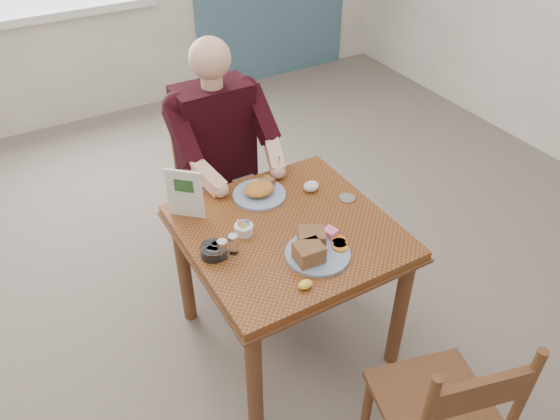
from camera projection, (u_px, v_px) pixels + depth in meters
floor at (287, 336)px, 2.92m from camera, size 6.00×6.00×0.00m
lemon_wedge at (305, 284)px, 2.15m from camera, size 0.07×0.06×0.03m
napkin at (311, 186)px, 2.67m from camera, size 0.10×0.09×0.05m
metal_dish at (347, 198)px, 2.63m from camera, size 0.10×0.10×0.01m
table at (288, 246)px, 2.53m from camera, size 0.92×0.92×0.75m
chair_far at (218, 188)px, 3.17m from camera, size 0.42×0.42×0.95m
chair_near at (442, 414)px, 2.02m from camera, size 0.51×0.51×0.95m
diner at (221, 146)px, 2.91m from camera, size 0.53×0.56×1.39m
near_plate at (315, 248)px, 2.30m from camera, size 0.33×0.33×0.09m
far_plate at (260, 191)px, 2.64m from camera, size 0.33×0.33×0.07m
caddy at (244, 229)px, 2.42m from camera, size 0.11×0.11×0.06m
shakers at (228, 247)px, 2.29m from camera, size 0.10×0.06×0.09m
creamer at (213, 251)px, 2.30m from camera, size 0.12×0.12×0.05m
menu at (185, 194)px, 2.45m from camera, size 0.13×0.12×0.25m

